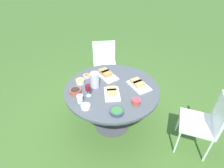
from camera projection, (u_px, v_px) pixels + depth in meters
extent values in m
plane|color=#446B2B|center=(112.00, 123.00, 2.84)|extent=(40.00, 40.00, 0.00)
cylinder|color=#4C4C51|center=(112.00, 123.00, 2.83)|extent=(0.56, 0.56, 0.02)
cylinder|color=#4C4C51|center=(112.00, 107.00, 2.63)|extent=(0.11, 0.11, 0.68)
cylinder|color=#4C5156|center=(112.00, 89.00, 2.42)|extent=(1.30, 1.30, 0.03)
cube|color=white|center=(197.00, 123.00, 2.26)|extent=(0.45, 0.43, 0.04)
cube|color=white|center=(220.00, 114.00, 2.07)|extent=(0.44, 0.04, 0.42)
cylinder|color=white|center=(178.00, 121.00, 2.59)|extent=(0.03, 0.03, 0.43)
cylinder|color=white|center=(177.00, 142.00, 2.29)|extent=(0.03, 0.03, 0.43)
cylinder|color=white|center=(205.00, 128.00, 2.49)|extent=(0.03, 0.03, 0.43)
cylinder|color=white|center=(208.00, 151.00, 2.19)|extent=(0.03, 0.03, 0.43)
cube|color=white|center=(105.00, 66.00, 3.45)|extent=(0.57, 0.58, 0.04)
cube|color=white|center=(104.00, 51.00, 3.47)|extent=(0.22, 0.41, 0.42)
cylinder|color=white|center=(96.00, 82.00, 3.42)|extent=(0.03, 0.03, 0.43)
cylinder|color=white|center=(116.00, 80.00, 3.46)|extent=(0.03, 0.03, 0.43)
cylinder|color=white|center=(95.00, 72.00, 3.71)|extent=(0.03, 0.03, 0.43)
cylinder|color=white|center=(114.00, 71.00, 3.75)|extent=(0.03, 0.03, 0.43)
cylinder|color=silver|center=(95.00, 80.00, 2.36)|extent=(0.12, 0.12, 0.22)
cone|color=silver|center=(93.00, 76.00, 2.27)|extent=(0.03, 0.03, 0.03)
cylinder|color=silver|center=(89.00, 96.00, 2.26)|extent=(0.06, 0.06, 0.01)
cylinder|color=silver|center=(88.00, 93.00, 2.23)|extent=(0.01, 0.01, 0.09)
cylinder|color=maroon|center=(88.00, 88.00, 2.19)|extent=(0.07, 0.07, 0.08)
cube|color=white|center=(139.00, 86.00, 2.43)|extent=(0.38, 0.39, 0.02)
cube|color=tan|center=(136.00, 81.00, 2.46)|extent=(0.18, 0.18, 0.04)
cube|color=tan|center=(139.00, 84.00, 2.41)|extent=(0.18, 0.18, 0.04)
cube|color=white|center=(107.00, 76.00, 2.63)|extent=(0.38, 0.41, 0.02)
cube|color=#B2844C|center=(104.00, 71.00, 2.67)|extent=(0.18, 0.18, 0.05)
cube|color=#B2844C|center=(107.00, 74.00, 2.61)|extent=(0.18, 0.18, 0.05)
cube|color=white|center=(112.00, 94.00, 2.28)|extent=(0.35, 0.30, 0.02)
cube|color=tan|center=(112.00, 89.00, 2.31)|extent=(0.15, 0.16, 0.04)
cube|color=tan|center=(112.00, 92.00, 2.26)|extent=(0.15, 0.16, 0.04)
cylinder|color=beige|center=(80.00, 82.00, 2.47)|extent=(0.12, 0.12, 0.06)
cylinder|color=#E0C147|center=(80.00, 80.00, 2.46)|extent=(0.10, 0.10, 0.03)
cylinder|color=#334256|center=(117.00, 111.00, 2.01)|extent=(0.16, 0.16, 0.04)
cylinder|color=#387533|center=(117.00, 111.00, 2.00)|extent=(0.13, 0.13, 0.02)
cylinder|color=#B74733|center=(75.00, 91.00, 2.30)|extent=(0.15, 0.15, 0.05)
cylinder|color=#2D231E|center=(75.00, 90.00, 2.29)|extent=(0.12, 0.12, 0.02)
cylinder|color=#B74733|center=(136.00, 101.00, 2.13)|extent=(0.11, 0.11, 0.06)
cylinder|color=#D6385B|center=(136.00, 100.00, 2.12)|extent=(0.09, 0.09, 0.03)
cylinder|color=white|center=(86.00, 107.00, 2.07)|extent=(0.11, 0.11, 0.04)
cylinder|color=silver|center=(86.00, 106.00, 2.06)|extent=(0.09, 0.09, 0.02)
cylinder|color=silver|center=(87.00, 76.00, 2.61)|extent=(0.10, 0.10, 0.04)
cylinder|color=#CC662D|center=(87.00, 75.00, 2.60)|extent=(0.09, 0.09, 0.02)
cylinder|color=silver|center=(80.00, 99.00, 2.13)|extent=(0.08, 0.08, 0.11)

